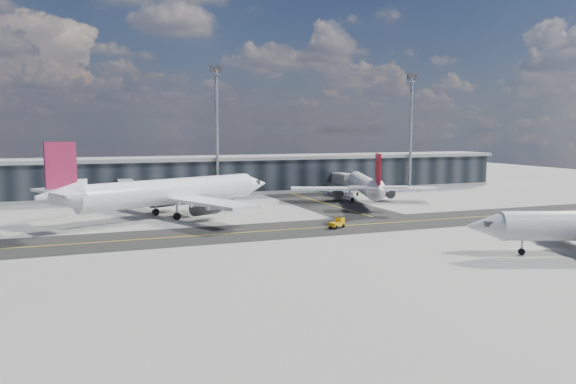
% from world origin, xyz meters
% --- Properties ---
extents(ground, '(300.00, 300.00, 0.00)m').
position_xyz_m(ground, '(0.00, 0.00, 0.00)').
color(ground, gray).
rests_on(ground, ground).
extents(taxiway_lanes, '(180.00, 63.00, 0.03)m').
position_xyz_m(taxiway_lanes, '(3.91, 10.74, 0.01)').
color(taxiway_lanes, black).
rests_on(taxiway_lanes, ground).
extents(terminal_concourse, '(152.00, 19.80, 8.80)m').
position_xyz_m(terminal_concourse, '(0.04, 54.93, 4.09)').
color(terminal_concourse, black).
rests_on(terminal_concourse, ground).
extents(floodlight_masts, '(102.50, 0.70, 28.90)m').
position_xyz_m(floodlight_masts, '(0.00, 48.00, 15.61)').
color(floodlight_masts, gray).
rests_on(floodlight_masts, ground).
extents(airliner_af, '(42.52, 36.73, 13.18)m').
position_xyz_m(airliner_af, '(-14.94, 22.48, 4.35)').
color(airliner_af, white).
rests_on(airliner_af, ground).
extents(airliner_redtail, '(30.38, 35.16, 10.74)m').
position_xyz_m(airliner_redtail, '(26.49, 28.49, 3.55)').
color(airliner_redtail, white).
rests_on(airliner_redtail, ground).
extents(baggage_tug, '(2.89, 2.28, 1.64)m').
position_xyz_m(baggage_tug, '(7.61, 2.57, 0.82)').
color(baggage_tug, '#FFB60D').
rests_on(baggage_tug, ground).
extents(service_van, '(3.66, 6.08, 1.58)m').
position_xyz_m(service_van, '(26.12, 40.08, 0.79)').
color(service_van, white).
rests_on(service_van, ground).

